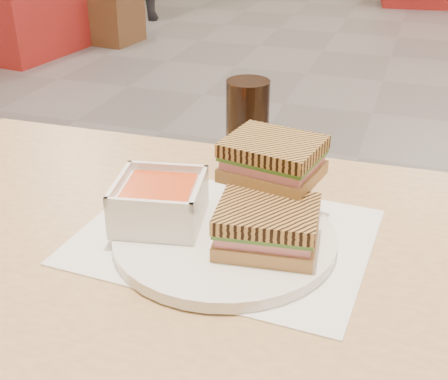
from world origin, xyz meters
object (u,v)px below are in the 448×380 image
(plate, at_px, (225,238))
(bg_table_0, at_px, (11,3))
(bg_chair_0r, at_px, (111,14))
(soup_bowl, at_px, (160,203))
(panini_lower, at_px, (267,226))
(main_table, at_px, (258,347))
(cola_glass, at_px, (247,125))

(plate, height_order, bg_table_0, plate)
(bg_chair_0r, bearing_deg, soup_bowl, -60.48)
(plate, relative_size, soup_bowl, 2.21)
(panini_lower, bearing_deg, bg_chair_0r, 121.14)
(soup_bowl, height_order, panini_lower, soup_bowl)
(bg_table_0, bearing_deg, plate, -49.53)
(main_table, bearing_deg, bg_table_0, 130.69)
(soup_bowl, distance_m, panini_lower, 0.15)
(bg_chair_0r, bearing_deg, bg_table_0, -137.33)
(bg_table_0, distance_m, bg_chair_0r, 0.74)
(soup_bowl, bearing_deg, panini_lower, -5.08)
(main_table, distance_m, cola_glass, 0.35)
(soup_bowl, xyz_separation_m, cola_glass, (0.05, 0.23, 0.03))
(panini_lower, height_order, bg_chair_0r, panini_lower)
(plate, relative_size, cola_glass, 1.96)
(soup_bowl, relative_size, cola_glass, 0.89)
(cola_glass, relative_size, bg_table_0, 0.16)
(main_table, height_order, cola_glass, cola_glass)
(plate, height_order, panini_lower, panini_lower)
(soup_bowl, bearing_deg, cola_glass, 77.63)
(plate, bearing_deg, cola_glass, 99.73)
(bg_table_0, bearing_deg, panini_lower, -49.03)
(bg_table_0, bearing_deg, bg_chair_0r, 42.67)
(plate, xyz_separation_m, soup_bowl, (-0.09, 0.00, 0.03))
(bg_table_0, bearing_deg, main_table, -49.31)
(main_table, height_order, panini_lower, panini_lower)
(plate, bearing_deg, bg_table_0, 130.47)
(main_table, relative_size, cola_glass, 8.49)
(main_table, relative_size, plate, 4.33)
(main_table, bearing_deg, cola_glass, 109.94)
(bg_chair_0r, bearing_deg, plate, -59.44)
(soup_bowl, bearing_deg, main_table, -17.65)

